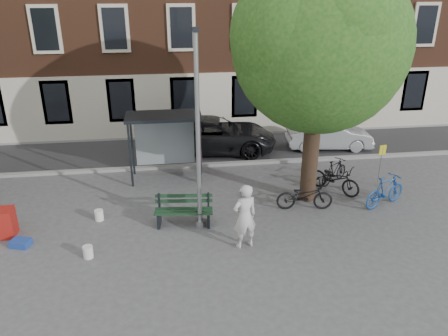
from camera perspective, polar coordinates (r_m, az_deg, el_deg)
name	(u,v)px	position (r m, az deg, el deg)	size (l,w,h in m)	color
ground	(200,227)	(14.08, -3.13, -7.72)	(90.00, 90.00, 0.00)	#4C4C4F
road	(188,150)	(20.40, -4.78, 2.30)	(40.00, 4.00, 0.01)	#28282B
curb_near	(190,166)	(18.52, -4.43, 0.30)	(40.00, 0.25, 0.12)	gray
curb_far	(185,136)	(22.26, -5.08, 4.24)	(40.00, 0.25, 0.12)	gray
lamppost	(198,145)	(12.88, -3.39, 2.99)	(0.28, 0.35, 6.11)	#9EA0A3
tree_right	(322,38)	(14.40, 12.65, 16.22)	(5.76, 5.60, 8.20)	black
bus_shelter	(175,131)	(17.02, -6.48, 4.82)	(2.85, 1.45, 2.62)	#1E2328
painter	(245,216)	(12.63, 2.73, -6.34)	(0.73, 0.48, 2.00)	silver
bench	(184,212)	(14.09, -5.28, -5.72)	(1.89, 0.78, 0.95)	#1E2328
bike_a	(305,196)	(15.15, 10.49, -3.59)	(0.67, 1.92, 1.01)	black
bike_b	(385,191)	(16.12, 20.34, -2.80)	(0.53, 1.87, 1.12)	navy
bike_c	(335,178)	(16.63, 14.25, -1.34)	(0.70, 2.02, 1.06)	black
bike_d	(334,171)	(17.36, 14.21, -0.43)	(0.46, 1.63, 0.98)	black
car_dark	(214,135)	(20.05, -1.30, 4.38)	(2.61, 5.65, 1.57)	black
car_silver	(329,135)	(20.99, 13.56, 4.19)	(1.37, 3.94, 1.30)	#A3A6AA
blue_crate	(21,243)	(14.41, -25.04, -8.86)	(0.55, 0.40, 0.20)	#203D92
bucket_a	(88,252)	(13.13, -17.33, -10.41)	(0.28, 0.28, 0.36)	silver
bucket_b	(99,215)	(14.94, -16.00, -5.94)	(0.28, 0.28, 0.36)	white
notice_sign	(381,158)	(17.32, 19.88, 1.25)	(0.29, 0.08, 1.67)	#9EA0A3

